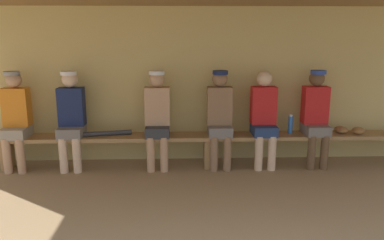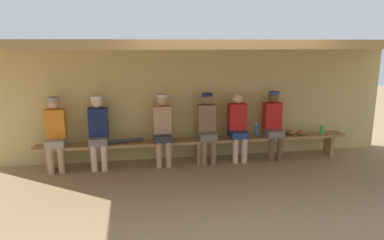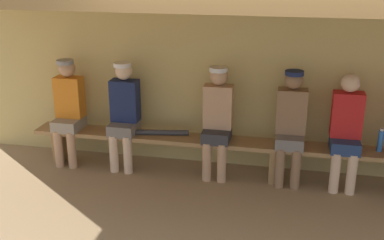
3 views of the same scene
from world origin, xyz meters
name	(u,v)px [view 1 (image 1 of 3)]	position (x,y,z in m)	size (l,w,h in m)	color
ground_plane	(218,217)	(0.00, 0.00, 0.00)	(24.00, 24.00, 0.00)	#9E7F59
back_wall	(205,85)	(0.00, 2.00, 1.10)	(8.00, 0.20, 2.20)	tan
bench	(207,140)	(0.00, 1.55, 0.39)	(6.00, 0.36, 0.46)	#9E7547
player_in_white	(316,114)	(1.51, 1.55, 0.75)	(0.34, 0.42, 1.34)	slate
player_near_post	(71,116)	(-1.85, 1.55, 0.75)	(0.34, 0.42, 1.34)	slate
player_in_blue	(16,116)	(-2.59, 1.55, 0.75)	(0.34, 0.42, 1.34)	gray
player_middle	(157,115)	(-0.68, 1.55, 0.75)	(0.34, 0.42, 1.34)	#333338
player_shirtless_tan	(264,115)	(0.79, 1.55, 0.73)	(0.34, 0.42, 1.34)	navy
player_with_sunglasses	(220,114)	(0.17, 1.55, 0.75)	(0.34, 0.42, 1.34)	slate
water_bottle_green	(290,124)	(1.17, 1.58, 0.59)	(0.06, 0.06, 0.27)	blue
baseball_glove_worn	(341,130)	(1.90, 1.59, 0.51)	(0.24, 0.17, 0.09)	olive
baseball_glove_dark_brown	(358,131)	(2.12, 1.53, 0.51)	(0.24, 0.17, 0.09)	olive
baseball_bat	(103,133)	(-1.43, 1.55, 0.49)	(0.07, 0.07, 0.78)	#333338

